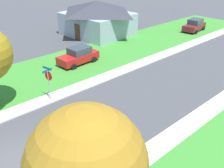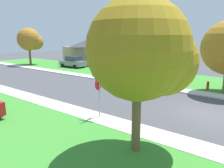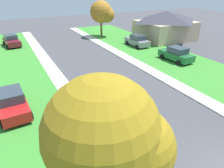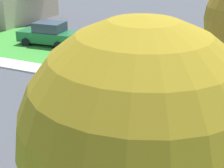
{
  "view_description": "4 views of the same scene",
  "coord_description": "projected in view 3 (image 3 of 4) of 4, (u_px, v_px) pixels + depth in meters",
  "views": [
    {
      "loc": [
        11.79,
        -3.66,
        10.37
      ],
      "look_at": [
        -1.25,
        8.35,
        1.4
      ],
      "focal_mm": 42.04,
      "sensor_mm": 36.0,
      "label": 1
    },
    {
      "loc": [
        -13.44,
        -2.98,
        4.6
      ],
      "look_at": [
        -1.84,
        6.03,
        1.4
      ],
      "focal_mm": 34.66,
      "sensor_mm": 36.0,
      "label": 2
    },
    {
      "loc": [
        -8.63,
        -3.71,
        8.48
      ],
      "look_at": [
        -1.84,
        9.37,
        1.4
      ],
      "focal_mm": 33.43,
      "sensor_mm": 36.0,
      "label": 3
    },
    {
      "loc": [
        -10.92,
        -0.33,
        7.04
      ],
      "look_at": [
        1.43,
        5.34,
        1.4
      ],
      "focal_mm": 54.56,
      "sensor_mm": 36.0,
      "label": 4
    }
  ],
  "objects": [
    {
      "name": "car_grey_far_down_street",
      "position": [
        137.0,
        41.0,
        31.06
      ],
      "size": [
        2.09,
        4.32,
        1.76
      ],
      "color": "gray",
      "rests_on": "ground"
    },
    {
      "name": "stop_sign_far_corner",
      "position": [
        106.0,
        117.0,
        11.42
      ],
      "size": [
        0.9,
        0.9,
        2.77
      ],
      "color": "#9E9EA3",
      "rests_on": "ground"
    },
    {
      "name": "tree_across_left",
      "position": [
        102.0,
        13.0,
        35.35
      ],
      "size": [
        3.98,
        3.7,
        6.09
      ],
      "color": "brown",
      "rests_on": "ground"
    },
    {
      "name": "sidewalk_east",
      "position": [
        156.0,
        73.0,
        21.76
      ],
      "size": [
        1.4,
        56.0,
        0.1
      ],
      "primitive_type": "cube",
      "color": "beige",
      "rests_on": "ground"
    },
    {
      "name": "sidewalk_west",
      "position": [
        68.0,
        93.0,
        17.85
      ],
      "size": [
        1.4,
        56.0,
        0.1
      ],
      "primitive_type": "cube",
      "color": "beige",
      "rests_on": "ground"
    },
    {
      "name": "car_maroon_kerbside_mid",
      "position": [
        11.0,
        41.0,
        31.05
      ],
      "size": [
        2.48,
        4.51,
        1.76
      ],
      "color": "maroon",
      "rests_on": "ground"
    },
    {
      "name": "lawn_west",
      "position": [
        8.0,
        107.0,
        15.9
      ],
      "size": [
        8.0,
        56.0,
        0.08
      ],
      "primitive_type": "cube",
      "color": "#38842D",
      "rests_on": "ground"
    },
    {
      "name": "car_green_behind_trees",
      "position": [
        176.0,
        54.0,
        25.04
      ],
      "size": [
        2.27,
        4.42,
        1.76
      ],
      "color": "#1E6033",
      "rests_on": "ground"
    },
    {
      "name": "car_red_near_corner",
      "position": [
        12.0,
        103.0,
        14.79
      ],
      "size": [
        2.24,
        4.4,
        1.76
      ],
      "color": "red",
      "rests_on": "ground"
    },
    {
      "name": "tree_sidewalk_far",
      "position": [
        110.0,
        136.0,
        6.78
      ],
      "size": [
        4.2,
        3.91,
        6.11
      ],
      "color": "brown",
      "rests_on": "ground"
    },
    {
      "name": "lawn_east",
      "position": [
        189.0,
        66.0,
        23.72
      ],
      "size": [
        8.0,
        56.0,
        0.08
      ],
      "primitive_type": "cube",
      "color": "#38842D",
      "rests_on": "ground"
    },
    {
      "name": "house_right_setback",
      "position": [
        165.0,
        25.0,
        34.45
      ],
      "size": [
        9.1,
        7.91,
        4.6
      ],
      "color": "tan",
      "rests_on": "ground"
    }
  ]
}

